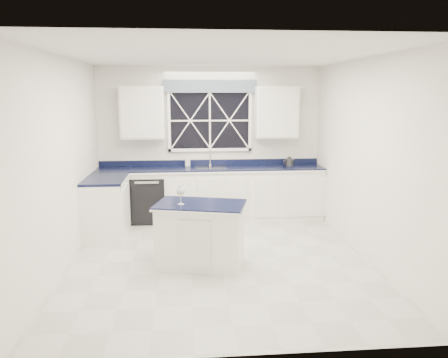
{
  "coord_description": "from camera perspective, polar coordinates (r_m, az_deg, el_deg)",
  "views": [
    {
      "loc": [
        -0.42,
        -5.63,
        2.24
      ],
      "look_at": [
        0.1,
        0.4,
        1.04
      ],
      "focal_mm": 35.0,
      "sensor_mm": 36.0,
      "label": 1
    }
  ],
  "objects": [
    {
      "name": "rug",
      "position": [
        7.33,
        -2.45,
        -6.49
      ],
      "size": [
        1.23,
        0.83,
        0.02
      ],
      "rotation": [
        0.0,
        0.0,
        -0.1
      ],
      "color": "beige",
      "rests_on": "ground"
    },
    {
      "name": "back_wall",
      "position": [
        7.94,
        -1.86,
        4.77
      ],
      "size": [
        4.0,
        0.1,
        2.7
      ],
      "primitive_type": "cube",
      "color": "white",
      "rests_on": "ground"
    },
    {
      "name": "base_cabinets",
      "position": [
        7.63,
        -4.11,
        -2.39
      ],
      "size": [
        3.99,
        1.6,
        0.9
      ],
      "color": "white",
      "rests_on": "ground"
    },
    {
      "name": "ground",
      "position": [
        6.07,
        -0.6,
        -10.42
      ],
      "size": [
        4.5,
        4.5,
        0.0
      ],
      "primitive_type": "plane",
      "color": "#B5B5B0",
      "rests_on": "ground"
    },
    {
      "name": "window",
      "position": [
        7.86,
        -1.86,
        8.22
      ],
      "size": [
        1.65,
        0.09,
        1.26
      ],
      "color": "black",
      "rests_on": "ground"
    },
    {
      "name": "countertop",
      "position": [
        7.71,
        -1.71,
        1.35
      ],
      "size": [
        3.98,
        0.64,
        0.04
      ],
      "primitive_type": "cube",
      "color": "black",
      "rests_on": "base_cabinets"
    },
    {
      "name": "island",
      "position": [
        5.75,
        -3.07,
        -7.24
      ],
      "size": [
        1.26,
        0.94,
        0.84
      ],
      "rotation": [
        0.0,
        0.0,
        -0.25
      ],
      "color": "white",
      "rests_on": "ground"
    },
    {
      "name": "dishwasher",
      "position": [
        7.83,
        -9.76,
        -2.47
      ],
      "size": [
        0.6,
        0.58,
        0.82
      ],
      "primitive_type": "cube",
      "color": "black",
      "rests_on": "ground"
    },
    {
      "name": "upper_cabinets",
      "position": [
        7.73,
        -1.81,
        8.69
      ],
      "size": [
        3.1,
        0.34,
        0.9
      ],
      "color": "white",
      "rests_on": "ground"
    },
    {
      "name": "kettle",
      "position": [
        8.0,
        8.51,
        2.33
      ],
      "size": [
        0.23,
        0.2,
        0.18
      ],
      "rotation": [
        0.0,
        0.0,
        0.4
      ],
      "color": "#303032",
      "rests_on": "countertop"
    },
    {
      "name": "soap_bottle",
      "position": [
        7.89,
        -4.79,
        2.4
      ],
      "size": [
        0.1,
        0.1,
        0.19
      ],
      "primitive_type": "imported",
      "rotation": [
        0.0,
        0.0,
        0.11
      ],
      "color": "silver",
      "rests_on": "countertop"
    },
    {
      "name": "wine_glass",
      "position": [
        5.56,
        -5.68,
        -1.63
      ],
      "size": [
        0.1,
        0.1,
        0.25
      ],
      "color": "silver",
      "rests_on": "island"
    },
    {
      "name": "faucet",
      "position": [
        7.87,
        -1.8,
        2.87
      ],
      "size": [
        0.05,
        0.2,
        0.3
      ],
      "color": "#ACACAE",
      "rests_on": "countertop"
    }
  ]
}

